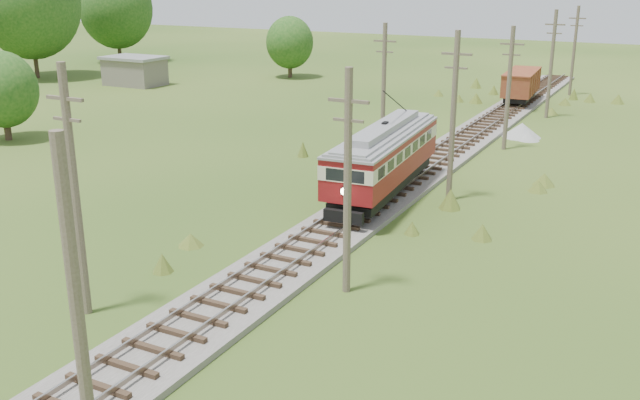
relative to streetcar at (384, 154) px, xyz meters
The scene contains 17 objects.
railbed_main 5.10m from the streetcar, 90.00° to the left, with size 3.60×96.00×0.57m.
streetcar is the anchor object (origin of this frame).
gondola 32.68m from the streetcar, 90.00° to the left, with size 3.10×7.97×2.59m.
gravel_pile 19.23m from the streetcar, 79.99° to the left, with size 2.95×3.13×1.07m.
utility_pole_r_1 24.75m from the streetcar, 82.78° to the right, with size 0.30×0.30×8.80m.
utility_pole_r_2 12.09m from the streetcar, 73.97° to the right, with size 1.60×0.30×8.60m.
utility_pole_r_3 4.10m from the streetcar, 25.38° to the left, with size 1.60×0.30×9.00m.
utility_pole_r_4 14.93m from the streetcar, 78.33° to the left, with size 1.60×0.30×8.40m.
utility_pole_r_5 27.80m from the streetcar, 82.96° to the left, with size 1.60×0.30×8.90m.
utility_pole_r_6 40.69m from the streetcar, 85.48° to the left, with size 1.60×0.30×8.70m.
utility_pole_l_a 18.10m from the streetcar, 103.51° to the right, with size 1.60×0.30×9.00m.
utility_pole_l_b 11.59m from the streetcar, 113.16° to the left, with size 1.60×0.30×8.60m.
tree_left_4 59.59m from the streetcar, 155.58° to the left, with size 11.34×11.34×14.61m.
tree_left_5 69.27m from the streetcar, 144.11° to the left, with size 9.66×9.66×12.44m.
tree_mid_a 47.64m from the streetcar, 126.01° to the left, with size 5.46×5.46×7.03m.
tree_mid_c 30.03m from the streetcar, behind, with size 5.04×5.04×6.49m.
shed 47.46m from the streetcar, 147.46° to the left, with size 6.40×4.40×3.10m.
Camera 1 is at (14.08, -4.77, 11.76)m, focal length 40.00 mm.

